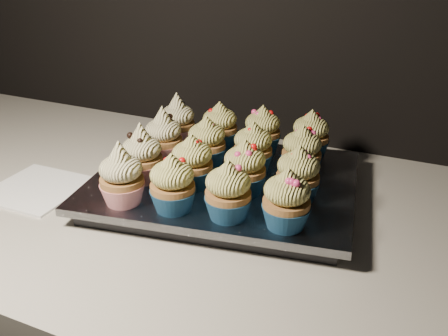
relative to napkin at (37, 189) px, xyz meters
name	(u,v)px	position (x,y,z in m)	size (l,w,h in m)	color
worktop	(285,232)	(0.40, 0.08, -0.02)	(2.44, 0.64, 0.04)	beige
napkin	(37,189)	(0.00, 0.00, 0.00)	(0.14, 0.14, 0.00)	white
baking_tray	(224,190)	(0.29, 0.11, 0.01)	(0.37, 0.28, 0.02)	black
foil_lining	(224,181)	(0.29, 0.11, 0.03)	(0.40, 0.31, 0.01)	silver
cupcake_0	(122,177)	(0.19, -0.03, 0.07)	(0.06, 0.06, 0.10)	red
cupcake_1	(172,185)	(0.27, -0.01, 0.07)	(0.06, 0.06, 0.08)	navy
cupcake_2	(228,192)	(0.34, 0.00, 0.07)	(0.06, 0.06, 0.08)	navy
cupcake_3	(287,201)	(0.42, 0.01, 0.07)	(0.06, 0.06, 0.08)	navy
cupcake_4	(142,156)	(0.18, 0.05, 0.07)	(0.06, 0.06, 0.10)	red
cupcake_5	(192,163)	(0.26, 0.06, 0.07)	(0.06, 0.06, 0.08)	navy
cupcake_6	(245,169)	(0.34, 0.07, 0.07)	(0.06, 0.06, 0.08)	navy
cupcake_7	(298,175)	(0.41, 0.08, 0.07)	(0.06, 0.06, 0.08)	navy
cupcake_8	(164,137)	(0.17, 0.13, 0.07)	(0.06, 0.06, 0.10)	red
cupcake_9	(207,143)	(0.24, 0.14, 0.07)	(0.06, 0.06, 0.08)	navy
cupcake_10	(253,149)	(0.32, 0.15, 0.07)	(0.06, 0.06, 0.08)	navy
cupcake_11	(302,153)	(0.39, 0.16, 0.07)	(0.06, 0.06, 0.08)	navy
cupcake_12	(178,122)	(0.15, 0.20, 0.07)	(0.06, 0.06, 0.10)	red
cupcake_13	(220,127)	(0.23, 0.22, 0.07)	(0.06, 0.06, 0.08)	navy
cupcake_14	(262,131)	(0.31, 0.23, 0.07)	(0.06, 0.06, 0.08)	navy
cupcake_15	(310,136)	(0.39, 0.24, 0.07)	(0.06, 0.06, 0.08)	navy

